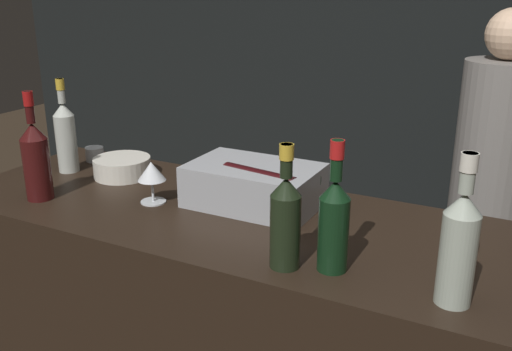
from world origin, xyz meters
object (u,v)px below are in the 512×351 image
Objects in this scene: rose_wine_bottle at (66,135)px; candle_votive at (95,154)px; ice_bin_with_bottles at (256,184)px; wine_glass at (152,173)px; red_wine_bottle_burgundy at (334,220)px; white_wine_bottle at (459,243)px; red_wine_bottle_tall at (36,158)px; champagne_bottle at (285,218)px; person_in_hoodie at (491,180)px; bowl_white at (122,166)px.

candle_votive is at bearing 92.00° from rose_wine_bottle.
rose_wine_bottle is (-0.76, -0.02, 0.07)m from ice_bin_with_bottles.
red_wine_bottle_burgundy is at bearing -13.51° from wine_glass.
white_wine_bottle reaches higher than ice_bin_with_bottles.
white_wine_bottle is (1.40, -0.29, 0.00)m from rose_wine_bottle.
wine_glass is at bearing 169.19° from white_wine_bottle.
red_wine_bottle_tall reaches higher than red_wine_bottle_burgundy.
champagne_bottle reaches higher than ice_bin_with_bottles.
champagne_bottle is (1.01, -0.30, -0.01)m from rose_wine_bottle.
ice_bin_with_bottles is at bearing 154.42° from white_wine_bottle.
red_wine_bottle_tall is (-0.88, 0.06, 0.01)m from champagne_bottle.
white_wine_bottle is (0.93, -0.18, 0.04)m from wine_glass.
person_in_hoodie reaches higher than champagne_bottle.
person_in_hoodie reaches higher than candle_votive.
person_in_hoodie is at bearing 80.41° from red_wine_bottle_burgundy.
bowl_white is at bearing 177.06° from ice_bin_with_bottles.
wine_glass is 0.43× the size of champagne_bottle.
champagne_bottle is 0.39m from white_wine_bottle.
red_wine_bottle_burgundy is at bearing -38.68° from ice_bin_with_bottles.
bowl_white is 0.62× the size of red_wine_bottle_burgundy.
red_wine_bottle_tall reaches higher than champagne_bottle.
rose_wine_bottle is at bearing -178.84° from ice_bin_with_bottles.
white_wine_bottle is 1.27m from red_wine_bottle_tall.
candle_votive is at bearing 108.19° from red_wine_bottle_tall.
red_wine_bottle_burgundy reaches higher than candle_votive.
bowl_white is 0.24m from candle_votive.
candle_votive is 1.11m from champagne_bottle.
rose_wine_bottle is 1.00× the size of white_wine_bottle.
ice_bin_with_bottles is 1.97× the size of bowl_white.
red_wine_bottle_tall is (0.13, -0.39, 0.11)m from candle_votive.
white_wine_bottle reaches higher than champagne_bottle.
wine_glass is 0.41× the size of red_wine_bottle_burgundy.
candle_votive is at bearing 170.77° from ice_bin_with_bottles.
candle_votive is at bearing 156.24° from champagne_bottle.
bowl_white is at bearing 11.60° from rose_wine_bottle.
white_wine_bottle is at bearing -10.81° from wine_glass.
red_wine_bottle_burgundy is 1.05× the size of champagne_bottle.
red_wine_bottle_tall is at bearing -71.81° from candle_votive.
champagne_bottle is at bearing -3.67° from red_wine_bottle_tall.
wine_glass is 0.37m from red_wine_bottle_tall.
person_in_hoodie is at bearing 48.26° from red_wine_bottle_tall.
wine_glass is 0.48m from rose_wine_bottle.
person_in_hoodie reaches higher than red_wine_bottle_burgundy.
champagne_bottle is at bearing -143.10° from person_in_hoodie.
red_wine_bottle_tall is (-0.99, 0.02, 0.00)m from red_wine_bottle_burgundy.
white_wine_bottle is at bearing -11.68° from rose_wine_bottle.
wine_glass is at bearing 166.49° from red_wine_bottle_burgundy.
bowl_white is 0.59× the size of white_wine_bottle.
wine_glass is at bearing 22.09° from red_wine_bottle_tall.
red_wine_bottle_tall reaches higher than ice_bin_with_bottles.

